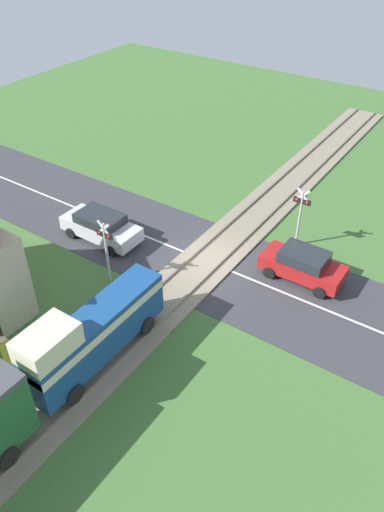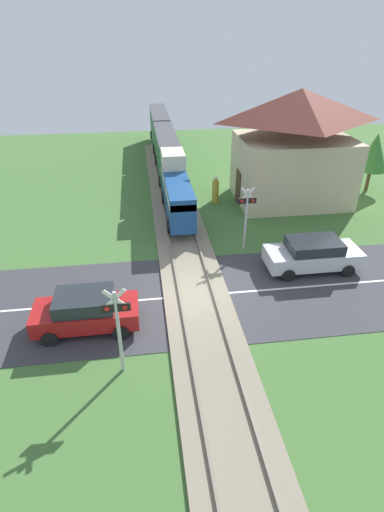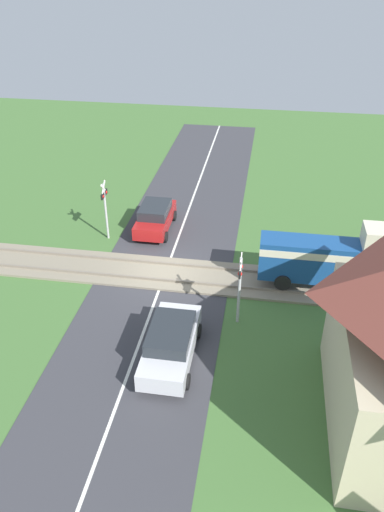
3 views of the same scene
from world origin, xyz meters
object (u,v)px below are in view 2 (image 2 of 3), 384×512
Objects in this scene: car_near_crossing at (86,311)px; pedestrian_by_station at (215,191)px; crossing_signal_east_approach at (246,210)px; station_building at (295,149)px; train at (166,149)px; car_far_side at (313,254)px; crossing_signal_west_approach at (117,321)px.

car_near_crossing is 13.42m from pedestrian_by_station.
station_building is (4.48, 5.92, 1.25)m from crossing_signal_east_approach.
train is 5.18× the size of car_far_side.
crossing_signal_west_approach is at bearing -60.19° from car_near_crossing.
pedestrian_by_station is at bearing 67.50° from crossing_signal_west_approach.
car_far_side is (10.08, 2.88, 0.00)m from car_near_crossing.
car_near_crossing reaches higher than car_far_side.
train is at bearing 114.14° from pedestrian_by_station.
car_far_side is 0.59× the size of station_building.
pedestrian_by_station is at bearing 58.24° from car_near_crossing.
crossing_signal_east_approach is at bearing -86.65° from pedestrian_by_station.
station_building is at bearing 43.18° from car_near_crossing.
station_building is at bearing 52.90° from crossing_signal_east_approach.
car_near_crossing is 3.03m from crossing_signal_west_approach.
crossing_signal_west_approach is 1.96× the size of pedestrian_by_station.
car_near_crossing is at bearing -104.18° from train.
crossing_signal_east_approach reaches higher than pedestrian_by_station.
station_building reaches higher than train.
crossing_signal_west_approach reaches higher than car_near_crossing.
crossing_signal_east_approach is 0.45× the size of station_building.
car_near_crossing is at bearing -164.05° from car_far_side.
car_near_crossing is at bearing -136.82° from station_building.
station_building is 5.50m from pedestrian_by_station.
crossing_signal_west_approach is at bearing -112.50° from pedestrian_by_station.
pedestrian_by_station is (5.71, 13.78, -1.35)m from crossing_signal_west_approach.
pedestrian_by_station is at bearing 93.35° from crossing_signal_east_approach.
car_near_crossing is 1.17× the size of crossing_signal_east_approach.
car_near_crossing is 0.90× the size of car_far_side.
pedestrian_by_station is (-3.01, 8.53, -0.03)m from car_far_side.
crossing_signal_west_approach reaches higher than car_far_side.
crossing_signal_west_approach is at bearing -128.56° from crossing_signal_east_approach.
crossing_signal_west_approach is 9.74m from crossing_signal_east_approach.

